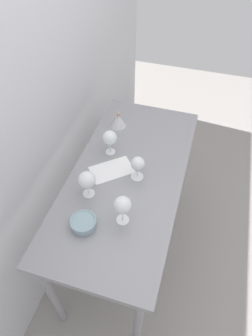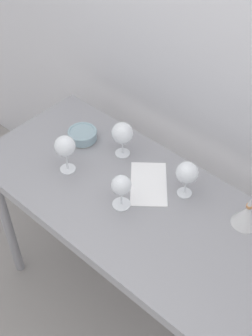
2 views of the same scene
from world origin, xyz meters
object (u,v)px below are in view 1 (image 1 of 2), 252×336
(tasting_bowl, at_px, (83,223))
(wine_glass_near_left, at_px, (123,205))
(wine_glass_near_center, at_px, (138,164))
(tasting_sheet_upper, at_px, (112,170))
(decanter_funnel, at_px, (118,120))
(wine_glass_far_left, at_px, (87,180))
(wine_glass_far_right, at_px, (110,138))

(tasting_bowl, bearing_deg, wine_glass_near_left, -63.02)
(wine_glass_near_center, bearing_deg, tasting_sheet_upper, 87.69)
(decanter_funnel, bearing_deg, wine_glass_far_left, -177.73)
(wine_glass_near_center, bearing_deg, wine_glass_near_left, -178.67)
(wine_glass_far_left, height_order, decanter_funnel, wine_glass_far_left)
(wine_glass_far_left, bearing_deg, decanter_funnel, 2.27)
(wine_glass_near_center, xyz_separation_m, tasting_sheet_upper, (0.01, 0.16, -0.11))
(wine_glass_far_right, bearing_deg, tasting_sheet_upper, -158.27)
(wine_glass_near_left, height_order, wine_glass_far_left, wine_glass_near_left)
(wine_glass_near_left, distance_m, tasting_bowl, 0.23)
(wine_glass_near_left, height_order, tasting_sheet_upper, wine_glass_near_left)
(wine_glass_far_left, xyz_separation_m, decanter_funnel, (0.62, 0.02, -0.07))
(wine_glass_far_left, xyz_separation_m, tasting_bowl, (-0.20, -0.05, -0.09))
(wine_glass_near_left, height_order, tasting_bowl, wine_glass_near_left)
(wine_glass_near_left, height_order, wine_glass_far_right, wine_glass_near_left)
(wine_glass_far_left, distance_m, wine_glass_far_right, 0.35)
(wine_glass_near_left, relative_size, tasting_sheet_upper, 0.72)
(decanter_funnel, bearing_deg, tasting_bowl, -174.57)
(wine_glass_far_right, xyz_separation_m, tasting_sheet_upper, (-0.14, -0.06, -0.11))
(wine_glass_far_left, height_order, wine_glass_far_right, wine_glass_far_left)
(wine_glass_far_left, distance_m, tasting_sheet_upper, 0.25)
(wine_glass_near_left, distance_m, decanter_funnel, 0.77)
(wine_glass_near_left, relative_size, wine_glass_far_left, 1.07)
(tasting_bowl, distance_m, decanter_funnel, 0.82)
(wine_glass_near_left, distance_m, wine_glass_near_center, 0.31)
(tasting_sheet_upper, xyz_separation_m, tasting_bowl, (-0.41, 0.01, 0.03))
(wine_glass_far_right, bearing_deg, decanter_funnel, 6.95)
(wine_glass_near_center, distance_m, tasting_sheet_upper, 0.19)
(wine_glass_near_left, relative_size, decanter_funnel, 1.31)
(wine_glass_near_left, xyz_separation_m, wine_glass_far_right, (0.46, 0.22, -0.01))
(wine_glass_far_right, relative_size, tasting_sheet_upper, 0.66)
(tasting_sheet_upper, bearing_deg, decanter_funnel, -27.73)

